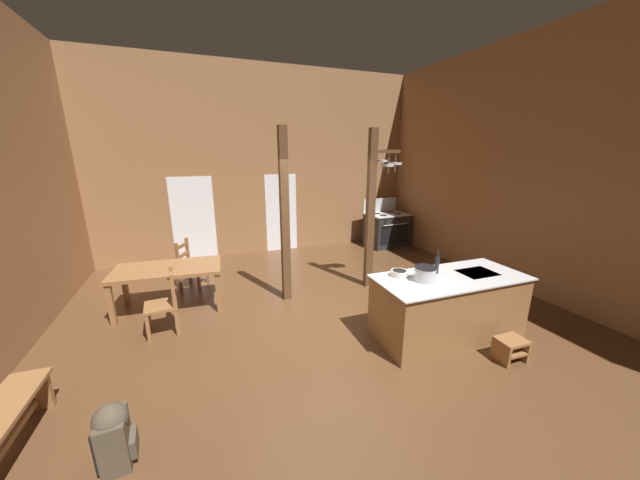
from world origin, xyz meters
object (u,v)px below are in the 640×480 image
at_px(dining_table, 168,272).
at_px(backpack, 114,433).
at_px(step_stool, 511,348).
at_px(kitchen_island, 448,306).
at_px(stockpot_on_counter, 425,274).
at_px(bottle_tall_on_counter, 437,265).
at_px(ladderback_chair_by_post, 165,304).
at_px(ladderback_chair_near_window, 190,265).
at_px(mixing_bowl_on_counter, 399,273).
at_px(stove_range, 386,229).

relative_size(dining_table, backpack, 2.96).
bearing_deg(step_stool, kitchen_island, 114.71).
relative_size(step_stool, backpack, 0.62).
relative_size(step_stool, stockpot_on_counter, 1.02).
bearing_deg(bottle_tall_on_counter, ladderback_chair_by_post, 159.00).
relative_size(kitchen_island, step_stool, 5.87).
distance_m(dining_table, ladderback_chair_near_window, 0.95).
xyz_separation_m(ladderback_chair_near_window, ladderback_chair_by_post, (-0.36, -1.68, 0.00)).
xyz_separation_m(ladderback_chair_near_window, mixing_bowl_on_counter, (2.80, -3.00, 0.51)).
relative_size(ladderback_chair_near_window, bottle_tall_on_counter, 2.82).
height_order(kitchen_island, stockpot_on_counter, stockpot_on_counter).
relative_size(stockpot_on_counter, mixing_bowl_on_counter, 1.53).
distance_m(step_stool, mixing_bowl_on_counter, 1.67).
relative_size(stockpot_on_counter, bottle_tall_on_counter, 1.08).
distance_m(stove_range, backpack, 7.66).
relative_size(ladderback_chair_near_window, backpack, 1.59).
xyz_separation_m(kitchen_island, stove_range, (1.75, 4.37, 0.02)).
bearing_deg(mixing_bowl_on_counter, stove_range, 59.33).
relative_size(step_stool, ladderback_chair_by_post, 0.39).
bearing_deg(ladderback_chair_near_window, stockpot_on_counter, -47.26).
relative_size(stove_range, ladderback_chair_near_window, 1.39).
relative_size(ladderback_chair_by_post, bottle_tall_on_counter, 2.82).
bearing_deg(stove_range, dining_table, -160.52).
xyz_separation_m(stove_range, ladderback_chair_near_window, (-5.22, -1.09, -0.03)).
relative_size(ladderback_chair_by_post, mixing_bowl_on_counter, 4.00).
distance_m(backpack, bottle_tall_on_counter, 4.11).
distance_m(stockpot_on_counter, bottle_tall_on_counter, 0.38).
distance_m(stove_range, ladderback_chair_near_window, 5.33).
bearing_deg(ladderback_chair_near_window, dining_table, -110.65).
relative_size(stove_range, bottle_tall_on_counter, 3.91).
bearing_deg(kitchen_island, stove_range, 68.16).
bearing_deg(stockpot_on_counter, mixing_bowl_on_counter, 129.61).
distance_m(step_stool, dining_table, 5.26).
bearing_deg(dining_table, ladderback_chair_near_window, 69.35).
xyz_separation_m(step_stool, ladderback_chair_near_window, (-3.83, 4.06, 0.27)).
bearing_deg(stove_range, step_stool, -105.15).
bearing_deg(ladderback_chair_by_post, dining_table, 88.03).
distance_m(ladderback_chair_near_window, stockpot_on_counter, 4.49).
bearing_deg(dining_table, backpack, -95.53).
height_order(ladderback_chair_near_window, ladderback_chair_by_post, same).
distance_m(stockpot_on_counter, mixing_bowl_on_counter, 0.35).
distance_m(backpack, stockpot_on_counter, 3.75).
bearing_deg(stove_range, ladderback_chair_by_post, -153.60).
xyz_separation_m(stove_range, ladderback_chair_by_post, (-5.58, -2.77, -0.03)).
height_order(ladderback_chair_near_window, stockpot_on_counter, stockpot_on_counter).
relative_size(ladderback_chair_by_post, stockpot_on_counter, 2.62).
relative_size(backpack, bottle_tall_on_counter, 1.77).
bearing_deg(kitchen_island, backpack, -171.83).
bearing_deg(kitchen_island, step_stool, -65.29).
xyz_separation_m(kitchen_island, bottle_tall_on_counter, (-0.11, 0.18, 0.60)).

